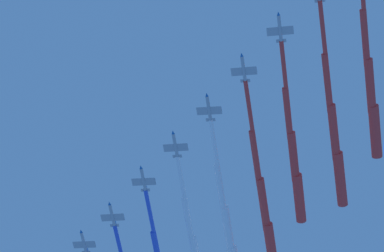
{
  "coord_description": "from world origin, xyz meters",
  "views": [
    {
      "loc": [
        55.92,
        -81.99,
        -34.27
      ],
      "look_at": [
        0.0,
        0.0,
        195.99
      ],
      "focal_mm": 71.25,
      "sensor_mm": 36.0,
      "label": 1
    }
  ],
  "objects_px": {
    "jet_starboard_mid": "(229,232)",
    "jet_port_mid": "(264,207)",
    "jet_starboard_inner": "(294,159)",
    "jet_port_inner": "(335,135)",
    "jet_lead": "(371,88)"
  },
  "relations": [
    {
      "from": "jet_lead",
      "to": "jet_port_inner",
      "type": "height_order",
      "value": "jet_port_inner"
    },
    {
      "from": "jet_starboard_inner",
      "to": "jet_port_inner",
      "type": "bearing_deg",
      "value": -1.82
    },
    {
      "from": "jet_lead",
      "to": "jet_port_mid",
      "type": "bearing_deg",
      "value": 160.37
    },
    {
      "from": "jet_port_inner",
      "to": "jet_starboard_inner",
      "type": "xyz_separation_m",
      "value": [
        -15.7,
        0.5,
        1.27
      ]
    },
    {
      "from": "jet_starboard_mid",
      "to": "jet_port_inner",
      "type": "bearing_deg",
      "value": -12.88
    },
    {
      "from": "jet_lead",
      "to": "jet_starboard_inner",
      "type": "bearing_deg",
      "value": 165.89
    },
    {
      "from": "jet_starboard_inner",
      "to": "jet_starboard_mid",
      "type": "bearing_deg",
      "value": 162.18
    },
    {
      "from": "jet_lead",
      "to": "jet_starboard_inner",
      "type": "distance_m",
      "value": 34.65
    },
    {
      "from": "jet_starboard_mid",
      "to": "jet_port_mid",
      "type": "bearing_deg",
      "value": -2.73
    },
    {
      "from": "jet_lead",
      "to": "jet_starboard_mid",
      "type": "xyz_separation_m",
      "value": [
        -66.93,
        19.16,
        0.41
      ]
    },
    {
      "from": "jet_port_inner",
      "to": "jet_starboard_mid",
      "type": "height_order",
      "value": "jet_starboard_mid"
    },
    {
      "from": "jet_lead",
      "to": "jet_port_mid",
      "type": "height_order",
      "value": "jet_port_mid"
    },
    {
      "from": "jet_port_inner",
      "to": "jet_starboard_mid",
      "type": "distance_m",
      "value": 50.33
    },
    {
      "from": "jet_lead",
      "to": "jet_port_inner",
      "type": "distance_m",
      "value": 19.55
    },
    {
      "from": "jet_starboard_inner",
      "to": "jet_port_mid",
      "type": "distance_m",
      "value": 20.69
    }
  ]
}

